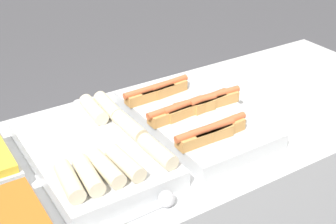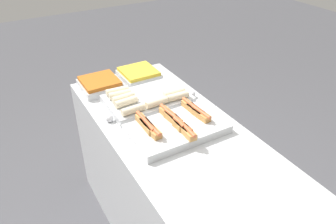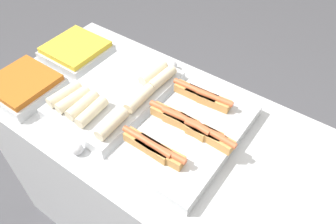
{
  "view_description": "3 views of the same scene",
  "coord_description": "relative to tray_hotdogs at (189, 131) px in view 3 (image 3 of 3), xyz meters",
  "views": [
    {
      "loc": [
        -0.8,
        -1.07,
        1.75
      ],
      "look_at": [
        -0.12,
        0.0,
        1.02
      ],
      "focal_mm": 50.0,
      "sensor_mm": 36.0,
      "label": 1
    },
    {
      "loc": [
        1.25,
        -0.79,
        2.04
      ],
      "look_at": [
        -0.12,
        0.0,
        1.02
      ],
      "focal_mm": 35.0,
      "sensor_mm": 36.0,
      "label": 2
    },
    {
      "loc": [
        0.36,
        -0.67,
        1.9
      ],
      "look_at": [
        -0.12,
        0.0,
        1.02
      ],
      "focal_mm": 35.0,
      "sensor_mm": 36.0,
      "label": 3
    }
  ],
  "objects": [
    {
      "name": "serving_spoon_near",
      "position": [
        -0.3,
        -0.29,
        -0.02
      ],
      "size": [
        0.22,
        0.04,
        0.04
      ],
      "color": "silver",
      "rests_on": "counter"
    },
    {
      "name": "tray_hotdogs",
      "position": [
        0.0,
        0.0,
        0.0
      ],
      "size": [
        0.36,
        0.53,
        0.1
      ],
      "color": "silver",
      "rests_on": "counter"
    },
    {
      "name": "tray_side_front",
      "position": [
        -0.7,
        -0.2,
        -0.0
      ],
      "size": [
        0.26,
        0.26,
        0.07
      ],
      "color": "silver",
      "rests_on": "counter"
    },
    {
      "name": "tray_side_back",
      "position": [
        -0.7,
        0.1,
        -0.0
      ],
      "size": [
        0.26,
        0.26,
        0.07
      ],
      "color": "silver",
      "rests_on": "counter"
    },
    {
      "name": "tray_wraps",
      "position": [
        -0.35,
        -0.01,
        -0.0
      ],
      "size": [
        0.34,
        0.52,
        0.1
      ],
      "color": "silver",
      "rests_on": "counter"
    },
    {
      "name": "serving_spoon_far",
      "position": [
        -0.3,
        0.29,
        -0.02
      ],
      "size": [
        0.22,
        0.04,
        0.04
      ],
      "color": "silver",
      "rests_on": "counter"
    },
    {
      "name": "counter",
      "position": [
        0.02,
        0.0,
        -0.51
      ],
      "size": [
        1.77,
        0.73,
        0.94
      ],
      "color": "silver",
      "rests_on": "ground_plane"
    }
  ]
}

